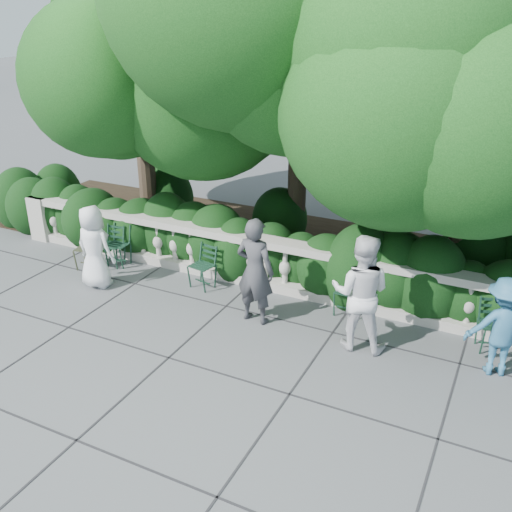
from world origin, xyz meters
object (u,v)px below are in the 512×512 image
at_px(chair_c, 344,318).
at_px(person_businessman, 94,247).
at_px(chair_weathered, 86,272).
at_px(person_older_blue, 502,327).
at_px(chair_d, 198,290).
at_px(person_woman_grey, 255,271).
at_px(chair_b, 110,268).
at_px(chair_e, 492,354).
at_px(chair_a, 116,267).
at_px(person_casual_man, 360,293).

xyz_separation_m(chair_c, person_businessman, (-4.60, -0.89, 0.80)).
xyz_separation_m(chair_weathered, person_older_blue, (7.70, 0.01, 0.76)).
distance_m(chair_d, person_woman_grey, 1.80).
distance_m(chair_b, chair_e, 7.31).
relative_size(chair_a, person_businessman, 0.53).
distance_m(chair_d, chair_weathered, 2.47).
bearing_deg(person_older_blue, chair_e, -100.63).
xyz_separation_m(chair_a, chair_c, (4.83, 0.10, 0.00)).
relative_size(person_businessman, person_woman_grey, 0.86).
bearing_deg(chair_weathered, person_businessman, -39.56).
distance_m(chair_c, chair_e, 2.39).
bearing_deg(chair_weathered, chair_d, -3.37).
xyz_separation_m(chair_e, chair_weathered, (-7.64, -0.47, 0.00)).
xyz_separation_m(chair_weathered, person_casual_man, (5.69, -0.21, 0.94)).
distance_m(chair_c, person_casual_man, 1.27).
bearing_deg(chair_c, chair_d, -175.46).
distance_m(chair_c, person_older_blue, 2.62).
height_order(chair_d, chair_e, same).
bearing_deg(chair_a, person_older_blue, -7.20).
xyz_separation_m(chair_b, person_woman_grey, (3.58, -0.55, 0.92)).
height_order(chair_c, person_casual_man, person_casual_man).
relative_size(chair_c, person_older_blue, 0.56).
relative_size(chair_weathered, person_businessman, 0.53).
bearing_deg(chair_b, person_older_blue, -8.86).
height_order(chair_a, chair_c, same).
bearing_deg(person_casual_man, chair_d, -16.97).
height_order(chair_d, person_businessman, person_businessman).
distance_m(chair_c, person_woman_grey, 1.78).
bearing_deg(person_woman_grey, person_older_blue, -173.70).
xyz_separation_m(chair_d, person_casual_man, (3.24, -0.52, 0.94)).
bearing_deg(person_businessman, chair_weathered, -28.01).
distance_m(person_businessman, person_older_blue, 7.06).
bearing_deg(chair_weathered, chair_c, -4.90).
bearing_deg(person_woman_grey, chair_e, -166.69).
bearing_deg(chair_e, chair_b, 159.61).
bearing_deg(person_casual_man, person_businessman, -6.12).
bearing_deg(chair_weathered, chair_a, 35.05).
distance_m(chair_weathered, person_casual_man, 5.77).
relative_size(chair_a, chair_c, 1.00).
xyz_separation_m(chair_b, chair_d, (2.12, -0.03, 0.00)).
bearing_deg(chair_e, person_businessman, 165.42).
bearing_deg(person_casual_man, person_woman_grey, -8.17).
bearing_deg(person_woman_grey, chair_a, -7.04).
distance_m(chair_a, person_woman_grey, 3.67).
relative_size(chair_b, chair_weathered, 1.00).
distance_m(chair_d, chair_e, 5.19).
bearing_deg(chair_a, chair_c, -2.73).
bearing_deg(chair_d, person_older_blue, 7.00).
distance_m(chair_d, person_businessman, 2.08).
bearing_deg(chair_d, chair_weathered, -162.44).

